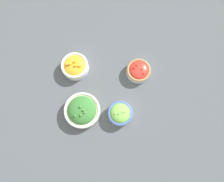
# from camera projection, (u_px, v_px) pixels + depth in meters

# --- Properties ---
(ground_plane) EXTENTS (3.00, 3.00, 0.00)m
(ground_plane) POSITION_uv_depth(u_px,v_px,m) (112.00, 92.00, 1.03)
(ground_plane) COLOR #4C5156
(bowl_lettuce) EXTENTS (0.11, 0.11, 0.07)m
(bowl_lettuce) POSITION_uv_depth(u_px,v_px,m) (120.00, 113.00, 0.98)
(bowl_lettuce) COLOR white
(bowl_lettuce) RESTS_ON ground_plane
(bowl_cherry_tomatoes) EXTENTS (0.11, 0.11, 0.06)m
(bowl_cherry_tomatoes) POSITION_uv_depth(u_px,v_px,m) (138.00, 71.00, 1.03)
(bowl_cherry_tomatoes) COLOR silver
(bowl_cherry_tomatoes) RESTS_ON ground_plane
(bowl_squash) EXTENTS (0.13, 0.13, 0.07)m
(bowl_squash) POSITION_uv_depth(u_px,v_px,m) (75.00, 66.00, 1.03)
(bowl_squash) COLOR white
(bowl_squash) RESTS_ON ground_plane
(bowl_broccoli) EXTENTS (0.16, 0.16, 0.08)m
(bowl_broccoli) POSITION_uv_depth(u_px,v_px,m) (82.00, 110.00, 0.98)
(bowl_broccoli) COLOR beige
(bowl_broccoli) RESTS_ON ground_plane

